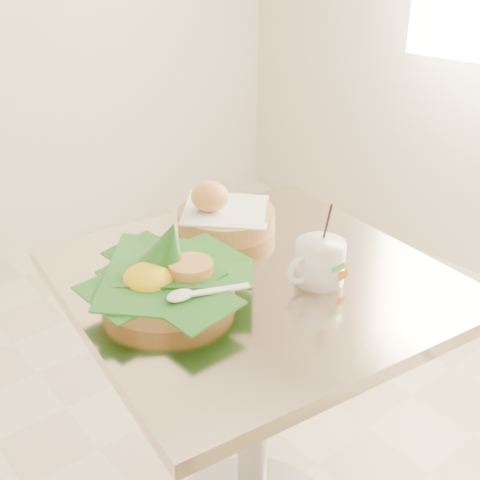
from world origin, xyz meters
TOP-DOWN VIEW (x-y plane):
  - cafe_table at (0.17, -0.04)m, footprint 0.79×0.79m
  - rice_basket at (-0.00, 0.01)m, footprint 0.31×0.31m
  - bread_basket at (0.25, 0.16)m, footprint 0.27×0.27m
  - coffee_mug at (0.25, -0.14)m, footprint 0.13×0.10m

SIDE VIEW (x-z plane):
  - cafe_table at x=0.17m, z-range 0.15..0.90m
  - bread_basket at x=0.25m, z-range 0.73..0.84m
  - rice_basket at x=0.00m, z-range 0.71..0.87m
  - coffee_mug at x=0.25m, z-range 0.71..0.88m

